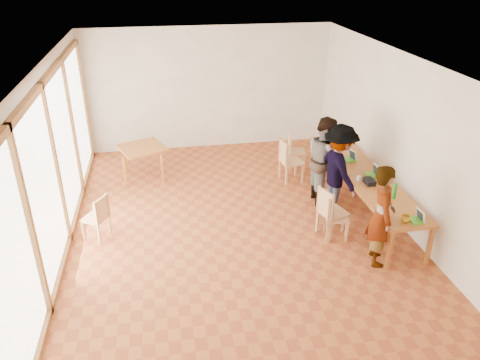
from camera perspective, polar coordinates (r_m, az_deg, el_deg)
The scene contains 25 objects.
ground at distance 8.67m, azimuth -0.51°, elevation -5.56°, with size 8.00×8.00×0.00m, color #AA5729.
wall_back at distance 11.74m, azimuth -3.82°, elevation 11.05°, with size 6.00×0.10×3.00m, color white.
wall_front at distance 4.64m, azimuth 7.87°, elevation -15.47°, with size 6.00×0.10×3.00m, color white.
wall_right at distance 8.93m, azimuth 18.85°, elevation 4.72°, with size 0.10×8.00×3.00m, color white.
window_wall at distance 8.08m, azimuth -21.74°, elevation 1.99°, with size 0.10×8.00×3.00m, color white.
ceiling at distance 7.53m, azimuth -0.61°, elevation 14.38°, with size 6.00×8.00×0.04m, color white.
communal_table at distance 9.22m, azimuth 14.71°, elevation 0.56°, with size 0.80×4.00×0.75m.
side_table at distance 10.36m, azimuth -11.82°, elevation 3.56°, with size 0.90×0.90×0.75m.
chair_near at distance 8.24m, azimuth 10.84°, elevation -3.33°, with size 0.54×0.54×0.49m.
chair_mid at distance 8.25m, azimuth 11.15°, elevation -3.76°, with size 0.46×0.46×0.44m.
chair_far at distance 10.09m, azimuth 5.81°, elevation 2.85°, with size 0.50×0.50×0.50m.
chair_empty at distance 10.83m, azimuth 6.49°, elevation 4.04°, with size 0.44×0.44×0.44m.
chair_spare at distance 8.42m, azimuth -16.88°, elevation -3.91°, with size 0.52×0.52×0.43m.
person_near at distance 7.64m, azimuth 16.88°, elevation -4.16°, with size 0.62×0.41×1.70m, color gray.
person_mid at distance 9.32m, azimuth 10.30°, elevation 2.46°, with size 0.85×0.66×1.75m, color gray.
person_far at distance 8.93m, azimuth 11.95°, elevation 1.25°, with size 1.13×0.65×1.75m, color gray.
laptop_near at distance 7.84m, azimuth 20.84°, elevation -4.34°, with size 0.21×0.24×0.20m.
laptop_mid at distance 9.13m, azimuth 16.01°, elevation 0.87°, with size 0.25×0.28×0.22m.
laptop_far at distance 9.70m, azimuth 13.32°, elevation 2.72°, with size 0.28×0.30×0.22m.
yellow_mug at distance 7.75m, azimuth 19.52°, elevation -4.48°, with size 0.14×0.14×0.11m, color gold.
green_bottle at distance 8.37m, azimuth 18.34°, elevation -1.27°, with size 0.07×0.07×0.28m, color #1D8024.
clear_glass at distance 8.87m, azimuth 14.27°, elevation 0.23°, with size 0.07×0.07×0.09m, color silver.
condiment_cup at distance 8.94m, azimuth 16.48°, elevation 0.01°, with size 0.08×0.08×0.06m, color white.
pink_phone at distance 8.77m, azimuth 17.10°, elevation -0.76°, with size 0.05×0.10×0.01m, color #E43993.
black_pouch at distance 8.79m, azimuth 15.49°, elevation -0.18°, with size 0.16×0.26×0.09m, color black.
Camera 1 is at (-1.19, -7.27, 4.57)m, focal length 35.00 mm.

